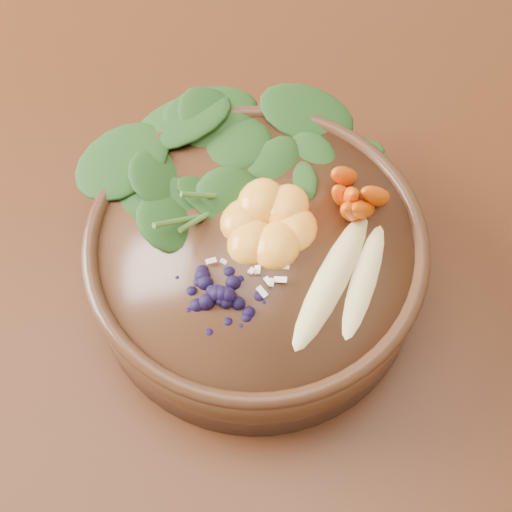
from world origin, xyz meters
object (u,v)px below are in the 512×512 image
Objects in this scene: mandarin_cluster at (269,215)px; dining_table at (54,206)px; carrot_cluster at (359,171)px; blueberry_pile at (221,286)px; banana_halves at (350,272)px; stoneware_bowl at (256,262)px; kale_heap at (245,152)px.

dining_table is at bearing 175.36° from mandarin_cluster.
carrot_cluster is (0.31, 0.03, 0.20)m from dining_table.
blueberry_pile reaches higher than dining_table.
banana_halves is at bearing -14.99° from mandarin_cluster.
blueberry_pile is at bearing -92.38° from stoneware_bowl.
dining_table is 0.38m from banana_halves.
dining_table is at bearing 178.25° from banana_halves.
mandarin_cluster reaches higher than banana_halves.
dining_table is at bearing -169.24° from carrot_cluster.
kale_heap is 0.09m from carrot_cluster.
banana_halves is 0.09m from blueberry_pile.
carrot_cluster is at bearing 51.07° from stoneware_bowl.
stoneware_bowl is at bearing -101.58° from mandarin_cluster.
blueberry_pile is (-0.06, -0.12, -0.02)m from carrot_cluster.
carrot_cluster reaches higher than mandarin_cluster.
kale_heap is at bearing 106.56° from blueberry_pile.
mandarin_cluster is at bearing -129.81° from carrot_cluster.
dining_table is 0.37m from carrot_cluster.
mandarin_cluster is 0.07m from blueberry_pile.
banana_halves is (0.11, -0.06, -0.01)m from kale_heap.
blueberry_pile is at bearing -141.51° from banana_halves.
mandarin_cluster is (0.04, -0.04, -0.01)m from kale_heap.
banana_halves is at bearing -66.94° from carrot_cluster.
stoneware_bowl is at bearing 87.62° from blueberry_pile.
blueberry_pile reaches higher than stoneware_bowl.
dining_table is at bearing 171.67° from stoneware_bowl.
kale_heap is (0.22, 0.02, 0.18)m from dining_table.
kale_heap is at bearing -169.49° from carrot_cluster.
dining_table is 0.31m from mandarin_cluster.
mandarin_cluster is (0.26, -0.02, 0.18)m from dining_table.
stoneware_bowl is at bearing -123.69° from carrot_cluster.
stoneware_bowl is at bearing -8.33° from dining_table.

